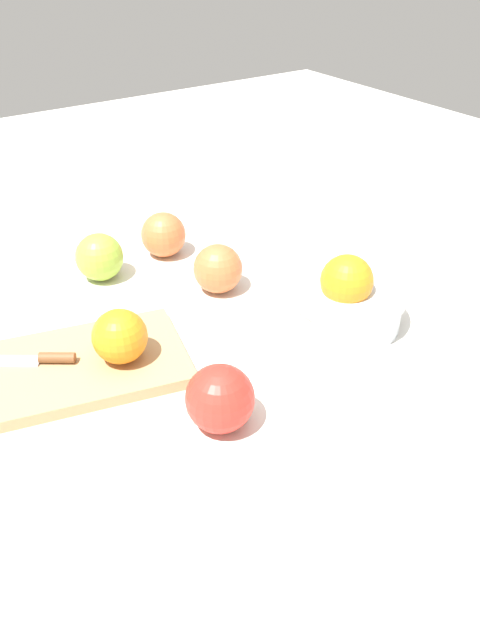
{
  "coord_description": "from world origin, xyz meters",
  "views": [
    {
      "loc": [
        0.35,
        0.65,
        0.5
      ],
      "look_at": [
        -0.04,
        0.07,
        0.04
      ],
      "focal_mm": 35.34,
      "sensor_mm": 36.0,
      "label": 1
    }
  ],
  "objects_px": {
    "orange_on_board": "(120,336)",
    "apple_back_right": "(220,399)",
    "knife": "(31,359)",
    "apple_front_left": "(163,235)",
    "bowl": "(346,300)",
    "apple_front_left_2": "(218,269)",
    "apple_front_right": "(99,257)",
    "cutting_board": "(90,364)"
  },
  "relations": [
    {
      "from": "orange_on_board",
      "to": "apple_back_right",
      "type": "relative_size",
      "value": 0.88
    },
    {
      "from": "knife",
      "to": "apple_front_left",
      "type": "height_order",
      "value": "apple_front_left"
    },
    {
      "from": "bowl",
      "to": "apple_front_left_2",
      "type": "relative_size",
      "value": 2.18
    },
    {
      "from": "orange_on_board",
      "to": "knife",
      "type": "relative_size",
      "value": 0.51
    },
    {
      "from": "apple_front_left",
      "to": "apple_front_right",
      "type": "height_order",
      "value": "same"
    },
    {
      "from": "apple_front_right",
      "to": "apple_front_left_2",
      "type": "bearing_deg",
      "value": 134.26
    },
    {
      "from": "apple_front_left",
      "to": "orange_on_board",
      "type": "bearing_deg",
      "value": 51.87
    },
    {
      "from": "orange_on_board",
      "to": "knife",
      "type": "xyz_separation_m",
      "value": [
        0.1,
        -0.06,
        -0.03
      ]
    },
    {
      "from": "knife",
      "to": "apple_back_right",
      "type": "height_order",
      "value": "apple_back_right"
    },
    {
      "from": "orange_on_board",
      "to": "knife",
      "type": "height_order",
      "value": "orange_on_board"
    },
    {
      "from": "bowl",
      "to": "knife",
      "type": "relative_size",
      "value": 1.2
    },
    {
      "from": "bowl",
      "to": "knife",
      "type": "xyz_separation_m",
      "value": [
        0.41,
        -0.14,
        -0.02
      ]
    },
    {
      "from": "cutting_board",
      "to": "orange_on_board",
      "type": "height_order",
      "value": "orange_on_board"
    },
    {
      "from": "cutting_board",
      "to": "apple_front_left_2",
      "type": "height_order",
      "value": "apple_front_left_2"
    },
    {
      "from": "apple_back_right",
      "to": "cutting_board",
      "type": "bearing_deg",
      "value": -65.6
    },
    {
      "from": "cutting_board",
      "to": "orange_on_board",
      "type": "xyz_separation_m",
      "value": [
        -0.04,
        0.02,
        0.04
      ]
    },
    {
      "from": "knife",
      "to": "apple_front_left",
      "type": "distance_m",
      "value": 0.35
    },
    {
      "from": "bowl",
      "to": "apple_front_left_2",
      "type": "bearing_deg",
      "value": -60.58
    },
    {
      "from": "cutting_board",
      "to": "apple_front_left_2",
      "type": "xyz_separation_m",
      "value": [
        -0.24,
        -0.07,
        0.03
      ]
    },
    {
      "from": "orange_on_board",
      "to": "apple_front_left_2",
      "type": "xyz_separation_m",
      "value": [
        -0.21,
        -0.1,
        -0.01
      ]
    },
    {
      "from": "apple_front_left",
      "to": "apple_front_right",
      "type": "distance_m",
      "value": 0.12
    },
    {
      "from": "bowl",
      "to": "apple_front_left",
      "type": "distance_m",
      "value": 0.35
    },
    {
      "from": "knife",
      "to": "apple_front_right",
      "type": "xyz_separation_m",
      "value": [
        -0.17,
        -0.18,
        0.02
      ]
    },
    {
      "from": "cutting_board",
      "to": "apple_back_right",
      "type": "xyz_separation_m",
      "value": [
        -0.08,
        0.18,
        0.03
      ]
    },
    {
      "from": "knife",
      "to": "cutting_board",
      "type": "bearing_deg",
      "value": 150.85
    },
    {
      "from": "apple_front_left",
      "to": "apple_back_right",
      "type": "xyz_separation_m",
      "value": [
        0.15,
        0.41,
        0.0
      ]
    },
    {
      "from": "apple_front_left",
      "to": "bowl",
      "type": "bearing_deg",
      "value": 108.82
    },
    {
      "from": "apple_front_left",
      "to": "apple_front_left_2",
      "type": "height_order",
      "value": "same"
    },
    {
      "from": "apple_front_left",
      "to": "apple_back_right",
      "type": "relative_size",
      "value": 0.95
    },
    {
      "from": "bowl",
      "to": "apple_front_right",
      "type": "xyz_separation_m",
      "value": [
        0.23,
        -0.31,
        -0.0
      ]
    },
    {
      "from": "bowl",
      "to": "apple_front_left",
      "type": "height_order",
      "value": "bowl"
    },
    {
      "from": "orange_on_board",
      "to": "apple_front_left",
      "type": "bearing_deg",
      "value": -128.13
    },
    {
      "from": "bowl",
      "to": "apple_front_right",
      "type": "height_order",
      "value": "bowl"
    },
    {
      "from": "apple_front_right",
      "to": "apple_back_right",
      "type": "bearing_deg",
      "value": 85.94
    },
    {
      "from": "cutting_board",
      "to": "apple_front_right",
      "type": "distance_m",
      "value": 0.24
    },
    {
      "from": "knife",
      "to": "apple_back_right",
      "type": "bearing_deg",
      "value": 123.74
    },
    {
      "from": "apple_back_right",
      "to": "apple_front_left_2",
      "type": "relative_size",
      "value": 1.05
    },
    {
      "from": "apple_back_right",
      "to": "apple_front_left_2",
      "type": "xyz_separation_m",
      "value": [
        -0.16,
        -0.26,
        -0.0
      ]
    },
    {
      "from": "apple_front_left_2",
      "to": "orange_on_board",
      "type": "bearing_deg",
      "value": 25.4
    },
    {
      "from": "orange_on_board",
      "to": "apple_front_left",
      "type": "height_order",
      "value": "orange_on_board"
    },
    {
      "from": "cutting_board",
      "to": "knife",
      "type": "relative_size",
      "value": 1.77
    },
    {
      "from": "cutting_board",
      "to": "bowl",
      "type": "bearing_deg",
      "value": 163.39
    }
  ]
}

